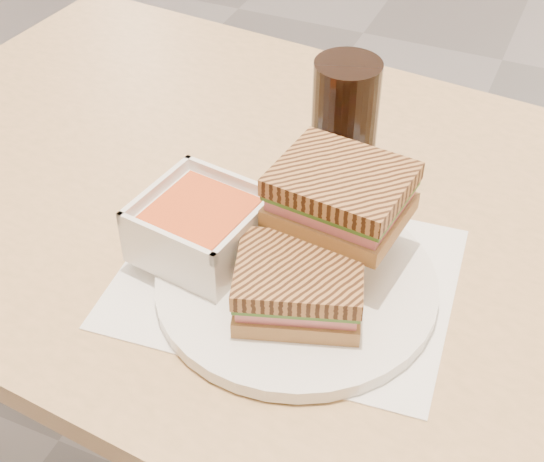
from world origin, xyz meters
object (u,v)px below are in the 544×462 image
at_px(soup_bowl, 202,228).
at_px(panini_lower, 299,285).
at_px(plate, 296,284).
at_px(main_table, 315,288).
at_px(cola_glass, 344,126).

relative_size(soup_bowl, panini_lower, 0.93).
bearing_deg(soup_bowl, panini_lower, -16.02).
distance_m(plate, panini_lower, 0.05).
bearing_deg(main_table, panini_lower, -76.65).
bearing_deg(cola_glass, main_table, -90.93).
bearing_deg(main_table, cola_glass, 89.07).
relative_size(main_table, panini_lower, 8.88).
bearing_deg(main_table, soup_bowl, -126.10).
height_order(panini_lower, cola_glass, cola_glass).
bearing_deg(panini_lower, main_table, 103.35).
bearing_deg(cola_glass, soup_bowl, -115.10).
relative_size(plate, cola_glass, 1.78).
distance_m(main_table, plate, 0.17).
bearing_deg(plate, soup_bowl, 178.24).
xyz_separation_m(panini_lower, cola_glass, (-0.03, 0.22, 0.04)).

